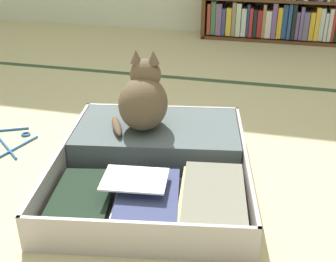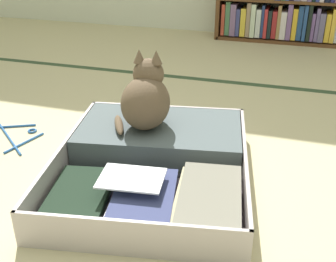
% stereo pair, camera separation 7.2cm
% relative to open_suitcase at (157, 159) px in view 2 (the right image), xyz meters
% --- Properties ---
extents(ground_plane, '(10.00, 10.00, 0.00)m').
position_rel_open_suitcase_xyz_m(ground_plane, '(0.01, -0.12, -0.05)').
color(ground_plane, '#C9BA8B').
extents(tatami_border, '(4.80, 0.05, 0.00)m').
position_rel_open_suitcase_xyz_m(tatami_border, '(0.01, 1.06, -0.05)').
color(tatami_border, '#32472C').
rests_on(tatami_border, ground_plane).
extents(open_suitcase, '(0.80, 0.92, 0.12)m').
position_rel_open_suitcase_xyz_m(open_suitcase, '(0.00, 0.00, 0.00)').
color(open_suitcase, '#BDB0AE').
rests_on(open_suitcase, ground_plane).
extents(black_cat, '(0.25, 0.25, 0.30)m').
position_rel_open_suitcase_xyz_m(black_cat, '(-0.08, 0.12, 0.19)').
color(black_cat, brown).
rests_on(black_cat, open_suitcase).
extents(clothes_hanger, '(0.30, 0.28, 0.01)m').
position_rel_open_suitcase_xyz_m(clothes_hanger, '(-0.69, 0.10, -0.05)').
color(clothes_hanger, '#26589A').
rests_on(clothes_hanger, ground_plane).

